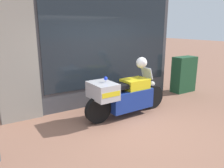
# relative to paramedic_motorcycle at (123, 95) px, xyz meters

# --- Properties ---
(ground_plane) EXTENTS (60.00, 60.00, 0.00)m
(ground_plane) POSITION_rel_paramedic_motorcycle_xyz_m (-0.12, -0.73, -0.56)
(ground_plane) COLOR #8E604C
(shop_building) EXTENTS (5.16, 0.55, 4.03)m
(shop_building) POSITION_rel_paramedic_motorcycle_xyz_m (-0.52, 1.27, 1.47)
(shop_building) COLOR #424247
(shop_building) RESTS_ON ground
(window_display) EXTENTS (3.76, 0.30, 1.83)m
(window_display) POSITION_rel_paramedic_motorcycle_xyz_m (0.28, 1.30, -0.11)
(window_display) COLOR slate
(window_display) RESTS_ON ground
(paramedic_motorcycle) EXTENTS (2.40, 0.76, 1.18)m
(paramedic_motorcycle) POSITION_rel_paramedic_motorcycle_xyz_m (0.00, 0.00, 0.00)
(paramedic_motorcycle) COLOR black
(paramedic_motorcycle) RESTS_ON ground
(utility_cabinet) EXTENTS (0.82, 0.43, 1.22)m
(utility_cabinet) POSITION_rel_paramedic_motorcycle_xyz_m (3.03, 0.71, 0.05)
(utility_cabinet) COLOR #1E4C2D
(utility_cabinet) RESTS_ON ground
(white_helmet) EXTENTS (0.28, 0.28, 0.28)m
(white_helmet) POSITION_rel_paramedic_motorcycle_xyz_m (0.57, 0.02, 0.77)
(white_helmet) COLOR white
(white_helmet) RESTS_ON paramedic_motorcycle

